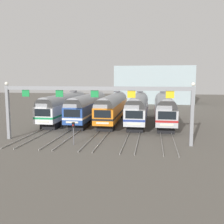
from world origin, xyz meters
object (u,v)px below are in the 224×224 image
commuter_train_blue (88,106)px  catenary_gantry (95,97)px  commuter_train_stainless (164,108)px  commuter_train_white (65,106)px  commuter_train_orange (113,107)px  commuter_train_silver (138,107)px  yard_signal_mast (73,129)px

commuter_train_blue → catenary_gantry: 14.36m
commuter_train_stainless → catenary_gantry: 16.10m
commuter_train_white → commuter_train_stainless: bearing=0.0°
commuter_train_blue → commuter_train_stainless: commuter_train_stainless is taller
commuter_train_orange → commuter_train_silver: 4.19m
commuter_train_blue → commuter_train_orange: bearing=0.1°
commuter_train_orange → yard_signal_mast: bearing=-97.9°
commuter_train_blue → commuter_train_silver: 8.38m
commuter_train_stainless → catenary_gantry: (-8.38, -13.50, 2.57)m
commuter_train_stainless → catenary_gantry: bearing=-121.8°
commuter_train_blue → commuter_train_silver: (8.38, 0.00, 0.00)m
catenary_gantry → yard_signal_mast: 4.31m
commuter_train_white → catenary_gantry: catenary_gantry is taller
catenary_gantry → commuter_train_stainless: bearing=58.2°
yard_signal_mast → catenary_gantry: bearing=36.4°
commuter_train_white → yard_signal_mast: (6.29, -15.05, -0.87)m
commuter_train_stainless → catenary_gantry: size_ratio=0.82×
commuter_train_white → commuter_train_silver: same height
commuter_train_white → catenary_gantry: bearing=-58.2°
commuter_train_orange → catenary_gantry: catenary_gantry is taller
commuter_train_white → commuter_train_orange: same height
commuter_train_silver → yard_signal_mast: size_ratio=6.95×
commuter_train_orange → catenary_gantry: 13.74m
commuter_train_white → yard_signal_mast: commuter_train_white is taller
commuter_train_white → commuter_train_stainless: (16.76, 0.00, 0.00)m
commuter_train_white → commuter_train_blue: commuter_train_white is taller
commuter_train_orange → commuter_train_stainless: 8.38m
commuter_train_stainless → yard_signal_mast: bearing=-124.9°
commuter_train_blue → yard_signal_mast: size_ratio=6.95×
commuter_train_blue → catenary_gantry: (4.19, -13.49, 2.57)m
commuter_train_blue → yard_signal_mast: commuter_train_blue is taller
commuter_train_blue → commuter_train_orange: size_ratio=1.00×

